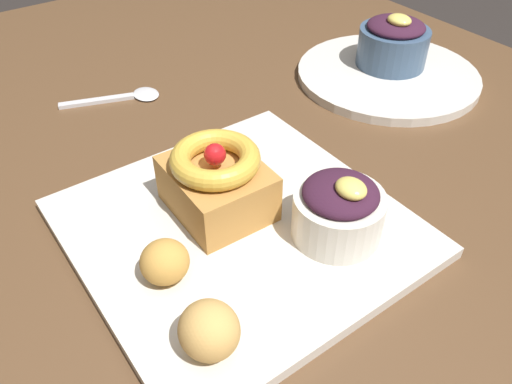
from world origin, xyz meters
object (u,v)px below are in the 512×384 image
(front_plate, at_px, (239,228))
(spoon, at_px, (125,97))
(back_plate, at_px, (387,75))
(fritter_middle, at_px, (165,262))
(cake_slice, at_px, (217,181))
(back_ramekin, at_px, (393,42))
(fritter_front, at_px, (209,330))
(berry_ramekin, at_px, (345,211))

(front_plate, bearing_deg, spoon, 175.97)
(front_plate, height_order, back_plate, same)
(fritter_middle, bearing_deg, cake_slice, 120.45)
(back_ramekin, bearing_deg, back_plate, -51.77)
(fritter_front, relative_size, back_ramekin, 0.49)
(fritter_middle, distance_m, back_plate, 0.45)
(front_plate, height_order, cake_slice, cake_slice)
(cake_slice, bearing_deg, back_ramekin, 107.52)
(fritter_middle, bearing_deg, front_plate, 102.30)
(front_plate, xyz_separation_m, back_plate, (-0.13, 0.34, 0.00))
(berry_ramekin, relative_size, back_plate, 0.33)
(front_plate, xyz_separation_m, berry_ramekin, (0.07, 0.07, 0.03))
(front_plate, relative_size, back_plate, 1.15)
(back_ramekin, relative_size, spoon, 0.78)
(fritter_front, height_order, fritter_middle, fritter_front)
(front_plate, bearing_deg, cake_slice, -173.13)
(back_ramekin, bearing_deg, spoon, -114.20)
(front_plate, relative_size, fritter_front, 6.17)
(fritter_front, distance_m, back_ramekin, 0.51)
(berry_ramekin, height_order, back_ramekin, back_ramekin)
(cake_slice, xyz_separation_m, fritter_front, (0.13, -0.09, -0.01))
(fritter_front, bearing_deg, front_plate, 136.76)
(cake_slice, bearing_deg, berry_ramekin, 36.68)
(cake_slice, distance_m, back_ramekin, 0.38)
(front_plate, relative_size, fritter_middle, 7.03)
(cake_slice, relative_size, fritter_middle, 2.40)
(front_plate, distance_m, cake_slice, 0.05)
(fritter_front, bearing_deg, back_plate, 117.73)
(fritter_front, bearing_deg, berry_ramekin, 100.70)
(front_plate, xyz_separation_m, cake_slice, (-0.03, -0.00, 0.04))
(back_plate, distance_m, back_ramekin, 0.04)
(cake_slice, relative_size, spoon, 0.80)
(berry_ramekin, relative_size, spoon, 0.66)
(cake_slice, bearing_deg, front_plate, 6.87)
(berry_ramekin, xyz_separation_m, spoon, (-0.36, -0.05, -0.04))
(berry_ramekin, xyz_separation_m, back_plate, (-0.20, 0.27, -0.03))
(front_plate, distance_m, back_plate, 0.36)
(back_ramekin, bearing_deg, fritter_front, -61.84)
(back_plate, height_order, spoon, back_plate)
(front_plate, xyz_separation_m, fritter_front, (0.10, -0.09, 0.03))
(berry_ramekin, bearing_deg, fritter_middle, -107.53)
(spoon, bearing_deg, fritter_front, -86.40)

